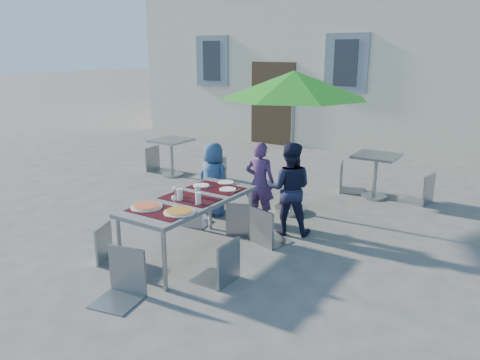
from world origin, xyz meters
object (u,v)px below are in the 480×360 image
Objects in this scene: child_2 at (289,189)px; patio_umbrella at (294,86)px; dining_table at (190,203)px; bg_chair_l_1 at (348,160)px; chair_1 at (241,198)px; chair_5 at (120,246)px; child_1 at (260,183)px; pizza_near_right at (179,211)px; chair_4 at (221,236)px; pizza_near_left at (147,206)px; child_0 at (213,179)px; bg_chair_r_1 at (425,170)px; bg_chair_r_0 at (216,155)px; chair_0 at (193,194)px; cafe_table_0 at (172,151)px; cafe_table_1 at (376,168)px; chair_3 at (109,222)px; bg_chair_l_0 at (156,144)px; chair_2 at (268,204)px.

child_2 is 1.60m from patio_umbrella.
bg_chair_l_1 is (0.64, 3.76, -0.11)m from dining_table.
chair_1 is at bearing -98.02° from patio_umbrella.
chair_5 reaches higher than dining_table.
pizza_near_right is at bearing 83.15° from child_1.
chair_4 is at bearing -88.79° from bg_chair_l_1.
child_2 is 1.46× the size of chair_1.
child_0 reaches higher than pizza_near_left.
dining_table is 0.98m from chair_1.
bg_chair_r_1 reaches higher than chair_4.
child_2 is (0.45, 1.81, -0.12)m from pizza_near_right.
dining_table is 2.04× the size of bg_chair_r_0.
chair_0 reaches higher than dining_table.
dining_table is 1.22m from chair_5.
cafe_table_0 is 0.84× the size of bg_chair_r_0.
chair_4 is at bearing -96.64° from cafe_table_1.
chair_5 is (0.66, -2.04, 0.09)m from chair_0.
chair_0 is 0.98× the size of chair_3.
child_2 is (1.35, -0.06, 0.08)m from child_0.
bg_chair_l_1 is at bearing 78.37° from patio_umbrella.
dining_table is 3.45m from bg_chair_r_0.
bg_chair_l_0 is (-3.99, 1.61, -0.08)m from child_2.
child_0 is 1.16× the size of bg_chair_l_1.
chair_5 reaches higher than cafe_table_1.
chair_3 is at bearing -121.14° from bg_chair_r_1.
chair_2 is at bearing 73.24° from pizza_near_right.
pizza_near_left is 0.44m from pizza_near_right.
chair_1 is 0.50m from chair_2.
pizza_near_left is 0.47× the size of cafe_table_1.
cafe_table_0 is at bearing -164.88° from bg_chair_l_1.
child_2 is 1.39m from chair_0.
chair_0 is 3.91m from bg_chair_r_1.
child_0 is 1.22× the size of chair_4.
child_1 is 1.24× the size of bg_chair_l_1.
child_1 is at bearing -37.60° from child_2.
chair_0 is at bearing -170.18° from chair_1.
chair_3 reaches higher than chair_0.
chair_5 is 5.01m from bg_chair_l_1.
chair_0 is at bearing 126.35° from dining_table.
bg_chair_l_0 is (-2.65, 1.56, 0.00)m from child_0.
chair_1 is 0.94× the size of chair_2.
chair_5 is at bearing -128.25° from chair_4.
child_1 is at bearing 92.25° from chair_1.
bg_chair_l_0 is at bearing 167.41° from patio_umbrella.
chair_0 is 2.15m from chair_5.
child_0 is 1.52× the size of cafe_table_0.
dining_table is 2.16× the size of chair_0.
child_0 reaches higher than cafe_table_0.
child_1 is 0.99m from chair_0.
chair_2 is 3.95m from cafe_table_0.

